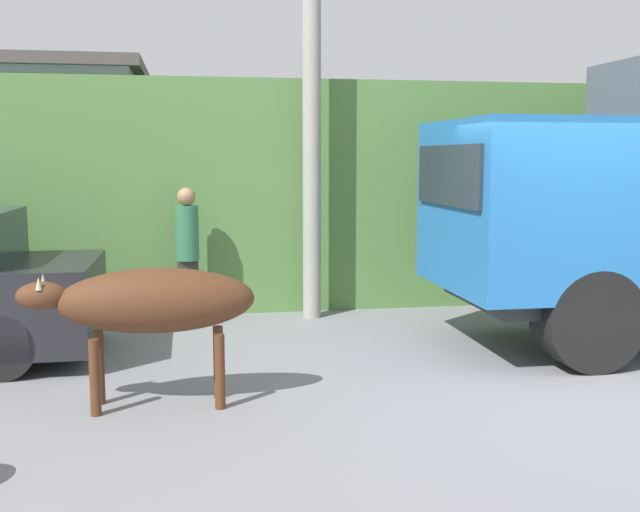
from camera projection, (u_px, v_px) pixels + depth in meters
name	position (u px, v px, depth m)	size (l,w,h in m)	color
ground_plane	(599.00, 386.00, 7.14)	(60.00, 60.00, 0.00)	gray
hillside_embankment	(399.00, 187.00, 13.82)	(32.00, 6.21, 3.24)	#568442
brown_cow	(152.00, 303.00, 6.44)	(2.00, 0.56, 1.22)	#512D19
pedestrian_on_hill	(187.00, 247.00, 9.81)	(0.33, 0.33, 1.78)	#38332D
utility_pole	(312.00, 71.00, 9.80)	(0.90, 0.25, 6.38)	#9E998E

